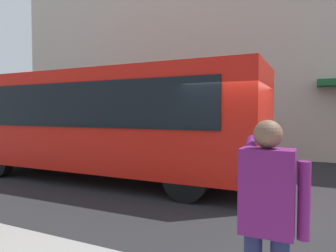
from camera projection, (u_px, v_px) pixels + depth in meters
ground_plane at (251, 201)px, 6.59m from camera, size 60.00×60.00×0.00m
building_facade_far at (283, 13)px, 12.45m from camera, size 28.00×1.55×12.00m
red_bus at (102, 120)px, 8.70m from camera, size 9.05×2.54×3.08m
pedestrian_photographer at (267, 212)px, 2.35m from camera, size 0.53×0.52×1.70m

